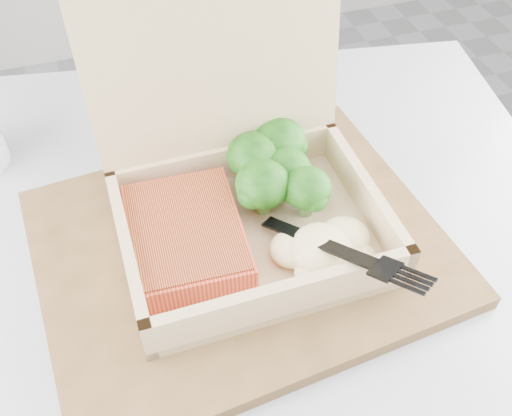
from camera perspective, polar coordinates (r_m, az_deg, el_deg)
name	(u,v)px	position (r m, az deg, el deg)	size (l,w,h in m)	color
cafe_table	(235,370)	(0.69, -2.15, -15.84)	(0.85, 0.85, 0.71)	black
serving_tray	(240,246)	(0.55, -1.57, -3.86)	(0.37, 0.30, 0.02)	brown
takeout_container	(240,176)	(0.52, -1.64, 3.26)	(0.24, 0.21, 0.22)	tan
salmon_fillet	(186,236)	(0.52, -7.00, -2.80)	(0.10, 0.13, 0.03)	#F04E2F
broccoli_pile	(286,174)	(0.56, 3.06, 3.37)	(0.12, 0.12, 0.04)	#2B781A
mashed_potatoes	(321,249)	(0.50, 6.53, -4.07)	(0.09, 0.08, 0.03)	beige
plastic_fork	(297,228)	(0.50, 4.08, -2.02)	(0.10, 0.16, 0.04)	black
receipt	(243,127)	(0.69, -1.34, 8.12)	(0.08, 0.16, 0.00)	silver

